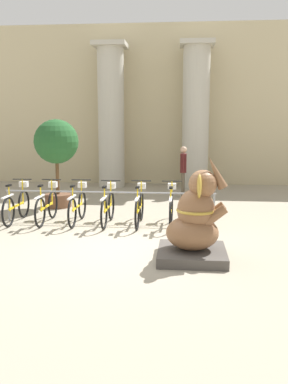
{
  "coord_description": "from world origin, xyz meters",
  "views": [
    {
      "loc": [
        1.14,
        -8.01,
        2.47
      ],
      "look_at": [
        0.33,
        0.6,
        1.0
      ],
      "focal_mm": 40.0,
      "sensor_mm": 36.0,
      "label": 1
    }
  ],
  "objects": [
    {
      "name": "bicycle_5",
      "position": [
        0.86,
        1.86,
        0.42
      ],
      "size": [
        0.48,
        1.69,
        1.01
      ],
      "color": "black",
      "rests_on": "ground_plane"
    },
    {
      "name": "bicycle_0",
      "position": [
        -2.89,
        1.84,
        0.42
      ],
      "size": [
        0.48,
        1.69,
        1.01
      ],
      "color": "black",
      "rests_on": "ground_plane"
    },
    {
      "name": "bicycle_2",
      "position": [
        -1.39,
        1.87,
        0.42
      ],
      "size": [
        0.48,
        1.69,
        1.01
      ],
      "color": "black",
      "rests_on": "ground_plane"
    },
    {
      "name": "bicycle_1",
      "position": [
        -2.14,
        1.85,
        0.42
      ],
      "size": [
        0.48,
        1.69,
        1.01
      ],
      "color": "black",
      "rests_on": "ground_plane"
    },
    {
      "name": "potted_tree",
      "position": [
        -2.43,
        3.72,
        1.69
      ],
      "size": [
        1.24,
        1.24,
        2.48
      ],
      "color": "brown",
      "rests_on": "ground_plane"
    },
    {
      "name": "column_right",
      "position": [
        1.53,
        7.6,
        2.62
      ],
      "size": [
        1.19,
        1.19,
        5.16
      ],
      "color": "#BCB7A8",
      "rests_on": "ground_plane"
    },
    {
      "name": "bicycle_3",
      "position": [
        -0.64,
        1.81,
        0.42
      ],
      "size": [
        0.48,
        1.69,
        1.01
      ],
      "color": "black",
      "rests_on": "ground_plane"
    },
    {
      "name": "bicycle_6",
      "position": [
        1.61,
        1.83,
        0.42
      ],
      "size": [
        0.48,
        1.69,
        1.01
      ],
      "color": "black",
      "rests_on": "ground_plane"
    },
    {
      "name": "building_facade",
      "position": [
        0.0,
        8.6,
        3.0
      ],
      "size": [
        20.0,
        0.2,
        6.0
      ],
      "color": "#C6B78E",
      "rests_on": "ground_plane"
    },
    {
      "name": "column_left",
      "position": [
        -1.53,
        7.6,
        2.62
      ],
      "size": [
        1.19,
        1.19,
        5.16
      ],
      "color": "#BCB7A8",
      "rests_on": "ground_plane"
    },
    {
      "name": "ground_plane",
      "position": [
        0.0,
        0.0,
        0.0
      ],
      "size": [
        60.0,
        60.0,
        0.0
      ],
      "primitive_type": "plane",
      "color": "#9E937F"
    },
    {
      "name": "elephant_statue",
      "position": [
        1.35,
        -0.6,
        0.63
      ],
      "size": [
        1.21,
        1.21,
        1.89
      ],
      "color": "#4C4742",
      "rests_on": "ground_plane"
    },
    {
      "name": "bicycle_4",
      "position": [
        0.11,
        1.84,
        0.42
      ],
      "size": [
        0.48,
        1.69,
        1.01
      ],
      "color": "black",
      "rests_on": "ground_plane"
    },
    {
      "name": "bike_rack",
      "position": [
        -0.64,
        1.95,
        0.63
      ],
      "size": [
        5.1,
        0.05,
        0.77
      ],
      "color": "gray",
      "rests_on": "ground_plane"
    },
    {
      "name": "person_pedestrian",
      "position": [
        1.12,
        5.66,
        0.97
      ],
      "size": [
        0.22,
        0.47,
        1.63
      ],
      "color": "brown",
      "rests_on": "ground_plane"
    }
  ]
}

